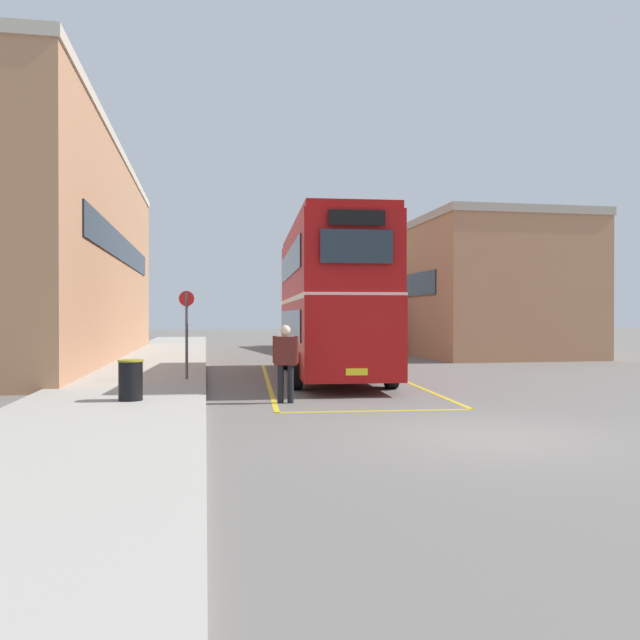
# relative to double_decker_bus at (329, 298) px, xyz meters

# --- Properties ---
(ground_plane) EXTENTS (135.60, 135.60, 0.00)m
(ground_plane) POSITION_rel_double_decker_bus_xyz_m (0.65, 4.29, -2.51)
(ground_plane) COLOR #66605B
(sidewalk_left) EXTENTS (4.00, 57.60, 0.14)m
(sidewalk_left) POSITION_rel_double_decker_bus_xyz_m (-5.85, 6.69, -2.44)
(sidewalk_left) COLOR #A39E93
(sidewalk_left) RESTS_ON ground
(brick_building_left) EXTENTS (6.91, 25.59, 9.23)m
(brick_building_left) POSITION_rel_double_decker_bus_xyz_m (-10.84, 9.67, 2.11)
(brick_building_left) COLOR #AD7A56
(brick_building_left) RESTS_ON ground
(depot_building_right) EXTENTS (7.42, 16.45, 6.64)m
(depot_building_right) POSITION_rel_double_decker_bus_xyz_m (9.80, 13.06, 0.81)
(depot_building_right) COLOR #AD7A56
(depot_building_right) RESTS_ON ground
(double_decker_bus) EXTENTS (3.32, 10.44, 4.75)m
(double_decker_bus) POSITION_rel_double_decker_bus_xyz_m (0.00, 0.00, 0.00)
(double_decker_bus) COLOR black
(double_decker_bus) RESTS_ON ground
(single_deck_bus) EXTENTS (3.51, 9.34, 3.02)m
(single_deck_bus) POSITION_rel_double_decker_bus_xyz_m (2.81, 16.07, -0.87)
(single_deck_bus) COLOR black
(single_deck_bus) RESTS_ON ground
(pedestrian_boarding) EXTENTS (0.57, 0.34, 1.75)m
(pedestrian_boarding) POSITION_rel_double_decker_bus_xyz_m (-2.09, -5.60, -1.49)
(pedestrian_boarding) COLOR black
(pedestrian_boarding) RESTS_ON ground
(litter_bin) EXTENTS (0.54, 0.54, 0.87)m
(litter_bin) POSITION_rel_double_decker_bus_xyz_m (-5.45, -5.61, -1.93)
(litter_bin) COLOR black
(litter_bin) RESTS_ON sidewalk_left
(bus_stop_sign) EXTENTS (0.44, 0.11, 2.53)m
(bus_stop_sign) POSITION_rel_double_decker_bus_xyz_m (-4.39, -1.15, -0.84)
(bus_stop_sign) COLOR #4C4C51
(bus_stop_sign) RESTS_ON sidewalk_left
(bay_marking_yellow) EXTENTS (5.00, 12.57, 0.01)m
(bay_marking_yellow) POSITION_rel_double_decker_bus_xyz_m (-0.06, -1.92, -2.51)
(bay_marking_yellow) COLOR gold
(bay_marking_yellow) RESTS_ON ground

